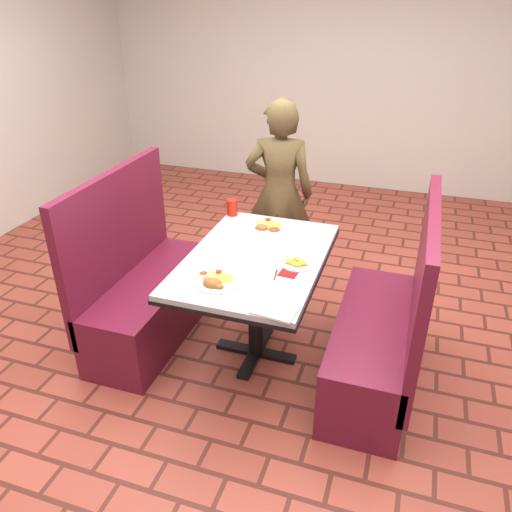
{
  "coord_description": "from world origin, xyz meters",
  "views": [
    {
      "loc": [
        0.84,
        -2.53,
        2.18
      ],
      "look_at": [
        0.0,
        0.0,
        0.75
      ],
      "focal_mm": 35.0,
      "sensor_mm": 36.0,
      "label": 1
    }
  ],
  "objects_px": {
    "booth_bench_left": "(147,292)",
    "near_dinner_plate": "(216,279)",
    "diner_person": "(279,194)",
    "dining_table": "(256,270)",
    "red_tumbler": "(232,207)",
    "far_dinner_plate": "(268,225)",
    "plantain_plate": "(297,263)",
    "booth_bench_right": "(381,337)"
  },
  "relations": [
    {
      "from": "dining_table",
      "to": "red_tumbler",
      "type": "xyz_separation_m",
      "value": [
        -0.36,
        0.54,
        0.15
      ]
    },
    {
      "from": "dining_table",
      "to": "red_tumbler",
      "type": "distance_m",
      "value": 0.67
    },
    {
      "from": "plantain_plate",
      "to": "near_dinner_plate",
      "type": "bearing_deg",
      "value": -137.7
    },
    {
      "from": "booth_bench_left",
      "to": "diner_person",
      "type": "bearing_deg",
      "value": 59.16
    },
    {
      "from": "near_dinner_plate",
      "to": "red_tumbler",
      "type": "xyz_separation_m",
      "value": [
        -0.25,
        0.91,
        0.03
      ]
    },
    {
      "from": "dining_table",
      "to": "booth_bench_right",
      "type": "xyz_separation_m",
      "value": [
        0.8,
        0.0,
        -0.32
      ]
    },
    {
      "from": "far_dinner_plate",
      "to": "plantain_plate",
      "type": "relative_size",
      "value": 1.49
    },
    {
      "from": "booth_bench_right",
      "to": "plantain_plate",
      "type": "xyz_separation_m",
      "value": [
        -0.54,
        -0.03,
        0.43
      ]
    },
    {
      "from": "dining_table",
      "to": "diner_person",
      "type": "distance_m",
      "value": 1.08
    },
    {
      "from": "diner_person",
      "to": "near_dinner_plate",
      "type": "bearing_deg",
      "value": 82.23
    },
    {
      "from": "booth_bench_left",
      "to": "booth_bench_right",
      "type": "bearing_deg",
      "value": 0.0
    },
    {
      "from": "diner_person",
      "to": "plantain_plate",
      "type": "distance_m",
      "value": 1.18
    },
    {
      "from": "near_dinner_plate",
      "to": "booth_bench_right",
      "type": "bearing_deg",
      "value": 22.18
    },
    {
      "from": "far_dinner_plate",
      "to": "booth_bench_right",
      "type": "bearing_deg",
      "value": -25.39
    },
    {
      "from": "diner_person",
      "to": "far_dinner_plate",
      "type": "distance_m",
      "value": 0.68
    },
    {
      "from": "far_dinner_plate",
      "to": "diner_person",
      "type": "bearing_deg",
      "value": 99.74
    },
    {
      "from": "booth_bench_left",
      "to": "near_dinner_plate",
      "type": "distance_m",
      "value": 0.9
    },
    {
      "from": "booth_bench_left",
      "to": "diner_person",
      "type": "xyz_separation_m",
      "value": [
        0.64,
        1.07,
        0.42
      ]
    },
    {
      "from": "far_dinner_plate",
      "to": "red_tumbler",
      "type": "height_order",
      "value": "red_tumbler"
    },
    {
      "from": "plantain_plate",
      "to": "red_tumbler",
      "type": "relative_size",
      "value": 1.6
    },
    {
      "from": "dining_table",
      "to": "booth_bench_right",
      "type": "bearing_deg",
      "value": 0.0
    },
    {
      "from": "booth_bench_right",
      "to": "diner_person",
      "type": "xyz_separation_m",
      "value": [
        -0.96,
        1.07,
        0.42
      ]
    },
    {
      "from": "booth_bench_left",
      "to": "red_tumbler",
      "type": "relative_size",
      "value": 10.53
    },
    {
      "from": "dining_table",
      "to": "booth_bench_left",
      "type": "height_order",
      "value": "booth_bench_left"
    },
    {
      "from": "booth_bench_left",
      "to": "far_dinner_plate",
      "type": "height_order",
      "value": "booth_bench_left"
    },
    {
      "from": "booth_bench_right",
      "to": "red_tumbler",
      "type": "distance_m",
      "value": 1.37
    },
    {
      "from": "booth_bench_right",
      "to": "far_dinner_plate",
      "type": "bearing_deg",
      "value": 154.61
    },
    {
      "from": "booth_bench_right",
      "to": "diner_person",
      "type": "height_order",
      "value": "diner_person"
    },
    {
      "from": "dining_table",
      "to": "far_dinner_plate",
      "type": "bearing_deg",
      "value": 96.64
    },
    {
      "from": "near_dinner_plate",
      "to": "dining_table",
      "type": "bearing_deg",
      "value": 73.86
    },
    {
      "from": "near_dinner_plate",
      "to": "red_tumbler",
      "type": "height_order",
      "value": "red_tumbler"
    },
    {
      "from": "booth_bench_left",
      "to": "red_tumbler",
      "type": "distance_m",
      "value": 0.85
    },
    {
      "from": "dining_table",
      "to": "diner_person",
      "type": "relative_size",
      "value": 0.81
    },
    {
      "from": "dining_table",
      "to": "far_dinner_plate",
      "type": "relative_size",
      "value": 4.47
    },
    {
      "from": "far_dinner_plate",
      "to": "plantain_plate",
      "type": "xyz_separation_m",
      "value": [
        0.31,
        -0.43,
        -0.01
      ]
    },
    {
      "from": "dining_table",
      "to": "near_dinner_plate",
      "type": "height_order",
      "value": "near_dinner_plate"
    },
    {
      "from": "booth_bench_left",
      "to": "booth_bench_right",
      "type": "relative_size",
      "value": 1.0
    },
    {
      "from": "booth_bench_left",
      "to": "far_dinner_plate",
      "type": "relative_size",
      "value": 4.42
    },
    {
      "from": "dining_table",
      "to": "near_dinner_plate",
      "type": "xyz_separation_m",
      "value": [
        -0.11,
        -0.37,
        0.12
      ]
    },
    {
      "from": "plantain_plate",
      "to": "diner_person",
      "type": "bearing_deg",
      "value": 111.02
    },
    {
      "from": "dining_table",
      "to": "plantain_plate",
      "type": "distance_m",
      "value": 0.29
    },
    {
      "from": "near_dinner_plate",
      "to": "far_dinner_plate",
      "type": "relative_size",
      "value": 0.92
    }
  ]
}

